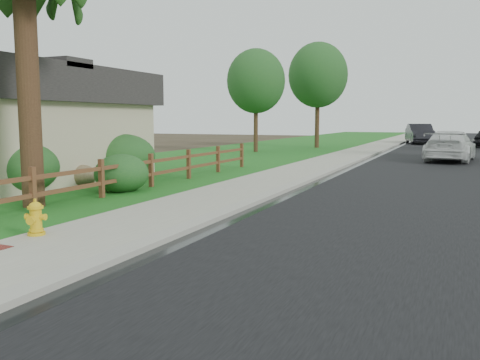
% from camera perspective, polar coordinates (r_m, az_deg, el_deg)
% --- Properties ---
extents(ground, '(120.00, 120.00, 0.00)m').
position_cam_1_polar(ground, '(8.04, -18.21, -9.12)').
color(ground, '#332C1C').
extents(road, '(8.00, 90.00, 0.02)m').
position_cam_1_polar(road, '(40.81, 22.53, 3.31)').
color(road, black).
rests_on(road, ground).
extents(curb, '(0.40, 90.00, 0.12)m').
position_cam_1_polar(curb, '(41.08, 16.66, 3.63)').
color(curb, gray).
rests_on(curb, ground).
extents(wet_gutter, '(0.50, 90.00, 0.00)m').
position_cam_1_polar(wet_gutter, '(41.05, 17.14, 3.56)').
color(wet_gutter, black).
rests_on(wet_gutter, road).
extents(sidewalk, '(2.20, 90.00, 0.10)m').
position_cam_1_polar(sidewalk, '(41.26, 14.86, 3.69)').
color(sidewalk, gray).
rests_on(sidewalk, ground).
extents(grass_strip, '(1.60, 90.00, 0.06)m').
position_cam_1_polar(grass_strip, '(41.58, 12.27, 3.76)').
color(grass_strip, '#1B5B1A').
rests_on(grass_strip, ground).
extents(lawn_near, '(9.00, 90.00, 0.04)m').
position_cam_1_polar(lawn_near, '(42.88, 5.42, 3.96)').
color(lawn_near, '#1B5B1A').
rests_on(lawn_near, ground).
extents(ranch_fence, '(0.12, 16.92, 1.10)m').
position_cam_1_polar(ranch_fence, '(15.07, -12.45, 0.80)').
color(ranch_fence, '#542A1C').
rests_on(ranch_fence, ground).
extents(fire_hydrant, '(0.43, 0.35, 0.66)m').
position_cam_1_polar(fire_hydrant, '(9.79, -21.96, -4.02)').
color(fire_hydrant, yellow).
rests_on(fire_hydrant, sidewalk).
extents(white_suv, '(2.66, 5.52, 1.55)m').
position_cam_1_polar(white_suv, '(28.28, 22.55, 3.56)').
color(white_suv, silver).
rests_on(white_suv, road).
extents(dark_car_far, '(2.97, 5.56, 1.74)m').
position_cam_1_polar(dark_car_far, '(47.21, 19.54, 4.92)').
color(dark_car_far, black).
rests_on(dark_car_far, road).
extents(boulder, '(1.22, 1.04, 0.70)m').
position_cam_1_polar(boulder, '(17.23, -17.29, 0.50)').
color(boulder, brown).
rests_on(boulder, ground).
extents(shrub_b, '(2.85, 2.85, 1.52)m').
position_cam_1_polar(shrub_b, '(16.08, -23.40, 1.28)').
color(shrub_b, '#194721').
rests_on(shrub_b, ground).
extents(shrub_c, '(2.10, 2.10, 1.15)m').
position_cam_1_polar(shrub_c, '(15.32, -13.17, 0.72)').
color(shrub_c, '#194721').
rests_on(shrub_c, ground).
extents(shrub_d, '(2.39, 2.39, 1.63)m').
position_cam_1_polar(shrub_d, '(19.15, -13.05, 2.64)').
color(shrub_d, '#194721').
rests_on(shrub_d, ground).
extents(tree_near_left, '(3.76, 3.76, 6.66)m').
position_cam_1_polar(tree_near_left, '(33.23, 1.80, 11.02)').
color(tree_near_left, '#321F14').
rests_on(tree_near_left, ground).
extents(tree_mid_left, '(4.36, 4.36, 7.79)m').
position_cam_1_polar(tree_mid_left, '(38.63, 8.75, 11.55)').
color(tree_mid_left, '#321F14').
rests_on(tree_mid_left, ground).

